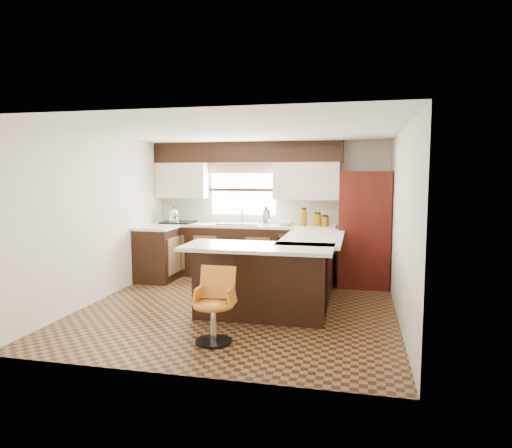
% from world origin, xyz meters
% --- Properties ---
extents(floor, '(4.40, 4.40, 0.00)m').
position_xyz_m(floor, '(0.00, 0.00, 0.00)').
color(floor, '#49301A').
rests_on(floor, ground).
extents(ceiling, '(4.40, 4.40, 0.00)m').
position_xyz_m(ceiling, '(0.00, 0.00, 2.40)').
color(ceiling, silver).
rests_on(ceiling, wall_back).
extents(wall_back, '(4.40, 0.00, 4.40)m').
position_xyz_m(wall_back, '(0.00, 2.20, 1.20)').
color(wall_back, beige).
rests_on(wall_back, floor).
extents(wall_front, '(4.40, 0.00, 4.40)m').
position_xyz_m(wall_front, '(0.00, -2.20, 1.20)').
color(wall_front, beige).
rests_on(wall_front, floor).
extents(wall_left, '(0.00, 4.40, 4.40)m').
position_xyz_m(wall_left, '(-2.10, 0.00, 1.20)').
color(wall_left, beige).
rests_on(wall_left, floor).
extents(wall_right, '(0.00, 4.40, 4.40)m').
position_xyz_m(wall_right, '(2.10, 0.00, 1.20)').
color(wall_right, beige).
rests_on(wall_right, floor).
extents(base_cab_back, '(3.30, 0.60, 0.90)m').
position_xyz_m(base_cab_back, '(-0.45, 1.90, 0.45)').
color(base_cab_back, black).
rests_on(base_cab_back, floor).
extents(base_cab_left, '(0.60, 0.70, 0.90)m').
position_xyz_m(base_cab_left, '(-1.80, 1.25, 0.45)').
color(base_cab_left, black).
rests_on(base_cab_left, floor).
extents(counter_back, '(3.30, 0.60, 0.04)m').
position_xyz_m(counter_back, '(-0.45, 1.90, 0.92)').
color(counter_back, silver).
rests_on(counter_back, base_cab_back).
extents(counter_left, '(0.60, 0.70, 0.04)m').
position_xyz_m(counter_left, '(-1.80, 1.25, 0.92)').
color(counter_left, silver).
rests_on(counter_left, base_cab_left).
extents(soffit, '(3.40, 0.35, 0.36)m').
position_xyz_m(soffit, '(-0.40, 2.03, 2.22)').
color(soffit, black).
rests_on(soffit, wall_back).
extents(upper_cab_left, '(0.94, 0.35, 0.64)m').
position_xyz_m(upper_cab_left, '(-1.62, 2.03, 1.72)').
color(upper_cab_left, beige).
rests_on(upper_cab_left, wall_back).
extents(upper_cab_right, '(1.14, 0.35, 0.64)m').
position_xyz_m(upper_cab_right, '(0.68, 2.03, 1.72)').
color(upper_cab_right, beige).
rests_on(upper_cab_right, wall_back).
extents(window_pane, '(1.20, 0.02, 0.90)m').
position_xyz_m(window_pane, '(-0.50, 2.18, 1.55)').
color(window_pane, white).
rests_on(window_pane, wall_back).
extents(valance, '(1.30, 0.06, 0.18)m').
position_xyz_m(valance, '(-0.50, 2.14, 1.94)').
color(valance, '#D19B93').
rests_on(valance, wall_back).
extents(sink, '(0.75, 0.45, 0.03)m').
position_xyz_m(sink, '(-0.50, 1.88, 0.96)').
color(sink, '#B2B2B7').
rests_on(sink, counter_back).
extents(dishwasher, '(0.58, 0.03, 0.78)m').
position_xyz_m(dishwasher, '(0.55, 1.61, 0.43)').
color(dishwasher, black).
rests_on(dishwasher, floor).
extents(cooktop, '(0.58, 0.50, 0.02)m').
position_xyz_m(cooktop, '(-1.65, 1.88, 0.96)').
color(cooktop, black).
rests_on(cooktop, counter_back).
extents(peninsula_long, '(0.60, 1.95, 0.90)m').
position_xyz_m(peninsula_long, '(0.90, 0.62, 0.45)').
color(peninsula_long, black).
rests_on(peninsula_long, floor).
extents(peninsula_return, '(1.65, 0.60, 0.90)m').
position_xyz_m(peninsula_return, '(0.38, -0.35, 0.45)').
color(peninsula_return, black).
rests_on(peninsula_return, floor).
extents(counter_pen_long, '(0.84, 1.95, 0.04)m').
position_xyz_m(counter_pen_long, '(0.95, 0.62, 0.92)').
color(counter_pen_long, silver).
rests_on(counter_pen_long, peninsula_long).
extents(counter_pen_return, '(1.89, 0.84, 0.04)m').
position_xyz_m(counter_pen_return, '(0.35, -0.44, 0.92)').
color(counter_pen_return, silver).
rests_on(counter_pen_return, peninsula_return).
extents(refrigerator, '(0.81, 0.77, 1.88)m').
position_xyz_m(refrigerator, '(1.68, 1.72, 0.94)').
color(refrigerator, '#3C0E09').
rests_on(refrigerator, floor).
extents(bar_chair, '(0.44, 0.44, 0.82)m').
position_xyz_m(bar_chair, '(0.06, -1.35, 0.41)').
color(bar_chair, '#C87121').
rests_on(bar_chair, floor).
extents(kettle, '(0.20, 0.20, 0.27)m').
position_xyz_m(kettle, '(-1.75, 1.88, 1.11)').
color(kettle, silver).
rests_on(kettle, cooktop).
extents(percolator, '(0.15, 0.15, 0.28)m').
position_xyz_m(percolator, '(-0.01, 1.90, 1.09)').
color(percolator, silver).
rests_on(percolator, counter_back).
extents(mixing_bowl, '(0.31, 0.31, 0.07)m').
position_xyz_m(mixing_bowl, '(0.32, 1.90, 0.98)').
color(mixing_bowl, white).
rests_on(mixing_bowl, counter_back).
extents(canister_large, '(0.12, 0.12, 0.28)m').
position_xyz_m(canister_large, '(0.64, 1.92, 1.09)').
color(canister_large, '#89630B').
rests_on(canister_large, counter_back).
extents(canister_med, '(0.13, 0.13, 0.21)m').
position_xyz_m(canister_med, '(0.89, 1.92, 1.05)').
color(canister_med, '#89630B').
rests_on(canister_med, counter_back).
extents(canister_small, '(0.12, 0.12, 0.16)m').
position_xyz_m(canister_small, '(1.02, 1.92, 1.03)').
color(canister_small, '#89630B').
rests_on(canister_small, counter_back).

